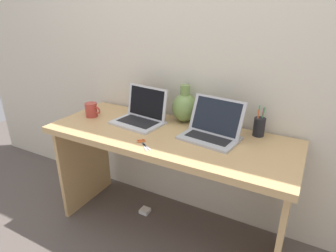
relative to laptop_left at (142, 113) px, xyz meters
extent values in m
plane|color=#564C47|center=(0.25, -0.09, -0.81)|extent=(6.00, 6.00, 0.00)
cube|color=beige|center=(0.25, 0.25, 0.39)|extent=(4.40, 0.04, 2.40)
cube|color=tan|center=(0.25, -0.09, -0.08)|extent=(1.54, 0.59, 0.04)
cube|color=tan|center=(-0.48, -0.09, -0.45)|extent=(0.03, 0.50, 0.71)
cube|color=tan|center=(0.98, -0.09, -0.45)|extent=(0.03, 0.50, 0.71)
cube|color=silver|center=(-0.01, -0.04, -0.05)|extent=(0.35, 0.27, 0.01)
cube|color=black|center=(-0.01, -0.04, -0.04)|extent=(0.27, 0.17, 0.00)
cube|color=silver|center=(0.01, 0.05, 0.06)|extent=(0.32, 0.09, 0.22)
cube|color=black|center=(0.01, 0.05, 0.06)|extent=(0.29, 0.08, 0.19)
cube|color=#B2B2B7|center=(0.50, -0.04, -0.05)|extent=(0.36, 0.27, 0.01)
cube|color=black|center=(0.50, -0.04, -0.04)|extent=(0.28, 0.17, 0.00)
cube|color=#B2B2B7|center=(0.51, 0.03, 0.06)|extent=(0.34, 0.13, 0.21)
cube|color=black|center=(0.51, 0.03, 0.06)|extent=(0.30, 0.12, 0.19)
ellipsoid|color=#75934C|center=(0.25, 0.15, 0.04)|extent=(0.17, 0.17, 0.19)
cylinder|color=#75934C|center=(0.25, 0.15, 0.16)|extent=(0.06, 0.06, 0.07)
cylinder|color=#B23D33|center=(-0.37, -0.08, -0.01)|extent=(0.08, 0.08, 0.10)
torus|color=#B23D33|center=(-0.32, -0.08, -0.01)|extent=(0.05, 0.01, 0.05)
cylinder|color=black|center=(0.74, 0.14, 0.00)|extent=(0.07, 0.07, 0.11)
cylinder|color=#4CA566|center=(0.75, 0.15, 0.05)|extent=(0.03, 0.03, 0.15)
cylinder|color=#D83359|center=(0.75, 0.15, 0.04)|extent=(0.01, 0.01, 0.14)
cylinder|color=orange|center=(0.73, 0.14, 0.04)|extent=(0.02, 0.02, 0.13)
cylinder|color=#4CA566|center=(0.73, 0.14, 0.05)|extent=(0.01, 0.04, 0.15)
cube|color=#B7B7BC|center=(0.23, -0.31, -0.06)|extent=(0.09, 0.06, 0.00)
cube|color=#B7B7BC|center=(0.22, -0.31, -0.06)|extent=(0.08, 0.08, 0.00)
torus|color=orange|center=(0.16, -0.27, -0.06)|extent=(0.04, 0.03, 0.01)
torus|color=orange|center=(0.17, -0.25, -0.06)|extent=(0.04, 0.03, 0.01)
cube|color=white|center=(0.01, -0.02, -0.79)|extent=(0.07, 0.07, 0.03)
camera|label=1|loc=(1.00, -1.49, 0.66)|focal=30.41mm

